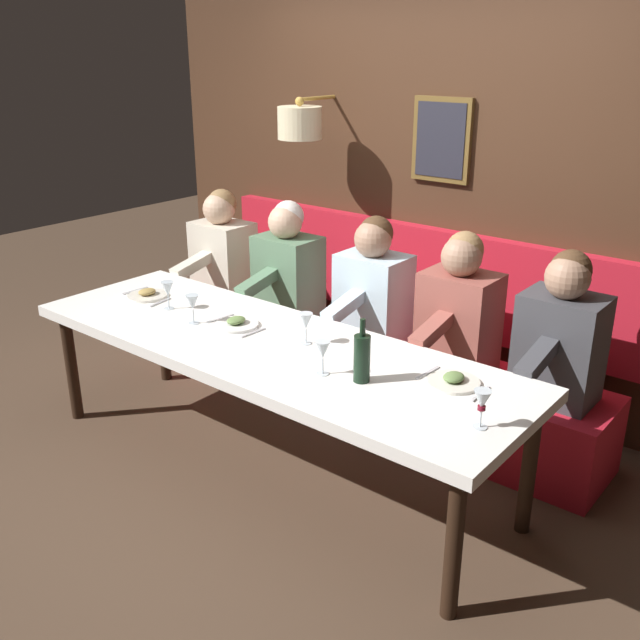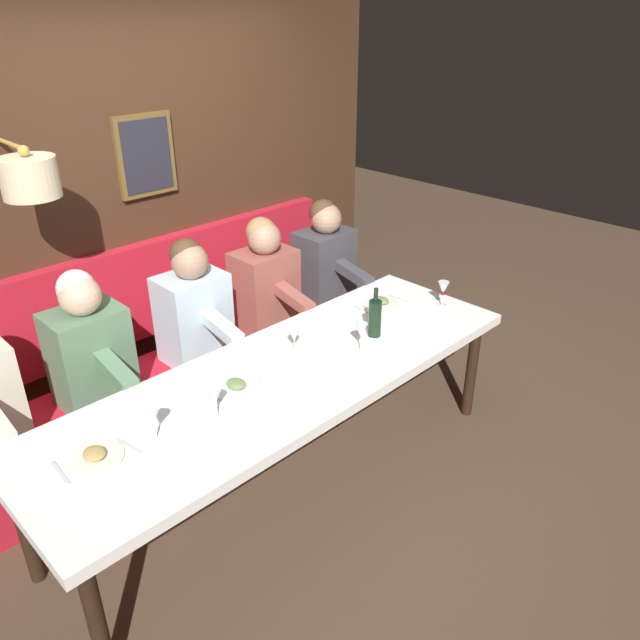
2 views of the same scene
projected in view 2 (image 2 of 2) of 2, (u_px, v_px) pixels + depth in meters
name	position (u px, v px, depth m)	size (l,w,h in m)	color
ground_plane	(288.00, 481.00, 3.57)	(12.00, 12.00, 0.00)	#4C3828
dining_table	(285.00, 382.00, 3.26)	(0.90, 2.81, 0.74)	white
banquette_bench	(196.00, 388.00, 4.03)	(0.52, 3.01, 0.45)	red
back_wall_panel	(126.00, 201.00, 3.87)	(0.59, 4.21, 2.90)	#422819
diner_nearest	(325.00, 257.00, 4.50)	(0.60, 0.40, 0.79)	#3D3D42
diner_near	(265.00, 279.00, 4.14)	(0.60, 0.40, 0.79)	#934C42
diner_middle	(193.00, 305.00, 3.78)	(0.60, 0.40, 0.79)	silver
diner_far	(89.00, 344.00, 3.35)	(0.60, 0.40, 0.79)	#567A5B
place_setting_0	(236.00, 387.00, 3.09)	(0.24, 0.32, 0.05)	white
place_setting_1	(95.00, 457.00, 2.61)	(0.24, 0.32, 0.05)	silver
place_setting_2	(381.00, 303.00, 3.95)	(0.24, 0.31, 0.05)	silver
wine_glass_0	(215.00, 396.00, 2.84)	(0.07, 0.07, 0.16)	silver
wine_glass_1	(294.00, 335.00, 3.36)	(0.07, 0.07, 0.16)	silver
wine_glass_2	(153.00, 416.00, 2.70)	(0.07, 0.07, 0.16)	silver
wine_glass_3	(443.00, 289.00, 3.90)	(0.07, 0.07, 0.16)	silver
wine_glass_4	(361.00, 331.00, 3.40)	(0.07, 0.07, 0.16)	silver
wine_bottle	(375.00, 318.00, 3.55)	(0.08, 0.08, 0.30)	black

